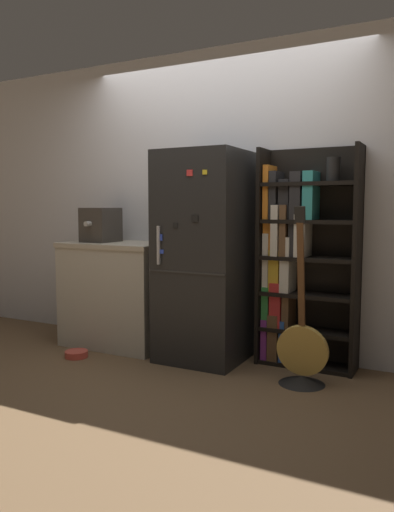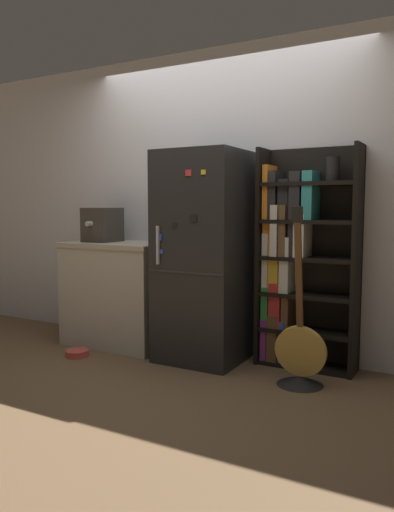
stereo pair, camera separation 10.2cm
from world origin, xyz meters
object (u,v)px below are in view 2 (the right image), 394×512
Objects in this scene: espresso_machine at (102,225)px; pet_bowl at (77,353)px; refrigerator at (205,257)px; bookshelf at (297,258)px; guitar at (300,361)px.

pet_bowl is (0.10, -0.48, -1.06)m from espresso_machine.
espresso_machine is (-1.07, 0.01, 0.24)m from refrigerator.
bookshelf reaches higher than refrigerator.
bookshelf is at bearing 111.50° from guitar.
espresso_machine is at bearing -173.71° from bookshelf.
refrigerator is at bearing 26.17° from pet_bowl.
bookshelf is 1.98m from pet_bowl.
pet_bowl is at bearing -172.58° from guitar.
guitar is (0.17, -0.44, -0.68)m from bookshelf.
refrigerator is 8.79× the size of pet_bowl.
refrigerator is 0.99× the size of bookshelf.
bookshelf is 1.36× the size of guitar.
espresso_machine reaches higher than pet_bowl.
pet_bowl is (-1.67, -0.68, -0.82)m from bookshelf.
refrigerator reaches higher than guitar.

